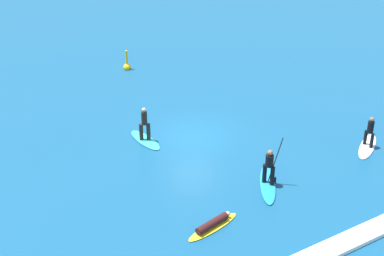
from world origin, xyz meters
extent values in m
plane|color=navy|center=(0.00, 0.00, 0.00)|extent=(120.00, 120.00, 0.00)
ellipsoid|color=yellow|center=(-3.22, -6.92, 0.04)|extent=(2.70, 1.09, 0.08)
cylinder|color=#381414|center=(-3.27, -6.93, 0.23)|extent=(1.61, 0.63, 0.32)
sphere|color=tan|center=(-2.38, -6.75, 0.25)|extent=(0.25, 0.25, 0.21)
ellipsoid|color=#1E8CD1|center=(0.58, -5.63, 0.05)|extent=(2.40, 3.03, 0.11)
cylinder|color=black|center=(0.66, -5.80, 0.56)|extent=(0.27, 0.27, 0.90)
cylinder|color=black|center=(0.50, -5.45, 0.56)|extent=(0.27, 0.27, 0.90)
cylinder|color=black|center=(0.58, -5.63, 1.29)|extent=(0.50, 0.50, 0.56)
sphere|color=brown|center=(0.58, -5.63, 1.69)|extent=(0.36, 0.36, 0.26)
cylinder|color=black|center=(0.89, -5.66, 1.26)|extent=(0.47, 0.35, 2.25)
cube|color=black|center=(0.89, -5.66, 0.17)|extent=(0.20, 0.16, 0.32)
ellipsoid|color=white|center=(7.00, -5.51, 0.04)|extent=(2.73, 2.11, 0.08)
cylinder|color=black|center=(7.01, -5.72, 0.46)|extent=(0.23, 0.23, 0.77)
cylinder|color=black|center=(6.99, -5.31, 0.46)|extent=(0.23, 0.23, 0.77)
cylinder|color=black|center=(7.00, -5.51, 1.14)|extent=(0.43, 0.43, 0.60)
sphere|color=brown|center=(7.00, -5.51, 1.56)|extent=(0.33, 0.33, 0.24)
ellipsoid|color=#33C6CC|center=(-2.29, 0.86, 0.04)|extent=(0.97, 2.51, 0.09)
cylinder|color=black|center=(-2.46, 0.94, 0.53)|extent=(0.22, 0.22, 0.88)
cylinder|color=black|center=(-2.13, 0.78, 0.53)|extent=(0.22, 0.22, 0.88)
cylinder|color=black|center=(-2.29, 0.86, 1.31)|extent=(0.32, 0.32, 0.70)
sphere|color=tan|center=(-2.29, 0.86, 1.77)|extent=(0.23, 0.23, 0.22)
sphere|color=yellow|center=(1.10, 10.09, 0.13)|extent=(0.50, 0.50, 0.50)
cylinder|color=yellow|center=(1.10, 10.09, 0.65)|extent=(0.15, 0.15, 1.30)
cube|color=white|center=(0.00, -10.46, 0.09)|extent=(24.16, 0.90, 0.18)
camera|label=1|loc=(-13.48, -22.19, 14.43)|focal=53.42mm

